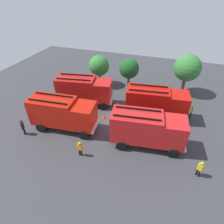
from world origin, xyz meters
The scene contains 15 objects.
ground_plane centered at (0.00, 0.00, 0.00)m, with size 48.22×48.22×0.00m, color #38383D.
fire_truck_0 centered at (-4.68, -2.74, 2.15)m, with size 7.38×3.26×3.88m.
fire_truck_1 centered at (4.38, -2.46, 2.15)m, with size 7.46×3.51×3.88m.
fire_truck_2 centered at (-4.71, 2.69, 2.15)m, with size 7.51×3.73×3.88m.
fire_truck_3 centered at (4.56, 2.60, 2.15)m, with size 7.46×3.52×3.88m.
firefighter_0 centered at (-1.23, -5.86, 0.92)m, with size 0.44×0.28×1.65m.
firefighter_1 centered at (-8.34, -5.05, 1.02)m, with size 0.44×0.48×1.80m.
firefighter_2 centered at (8.78, 3.75, 0.93)m, with size 0.28×0.44×1.67m.
firefighter_3 centered at (9.33, -4.73, 0.90)m, with size 0.48×0.44×1.63m.
firefighter_4 centered at (7.12, -0.15, 1.03)m, with size 0.37×0.48×1.81m.
tree_0 centered at (-4.84, 8.37, 3.18)m, with size 3.05×3.05×4.72m.
tree_1 centered at (-0.33, 9.01, 3.03)m, with size 2.91×2.91×4.51m.
tree_2 centered at (7.65, 9.86, 3.85)m, with size 3.69×3.69×5.72m.
traffic_cone_0 centered at (-0.35, 3.42, 0.36)m, with size 0.51×0.51×0.72m, color #F2600C.
traffic_cone_1 centered at (-1.15, 0.31, 0.29)m, with size 0.41×0.41×0.58m, color #F2600C.
Camera 1 is at (5.46, -16.41, 13.86)m, focal length 29.82 mm.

